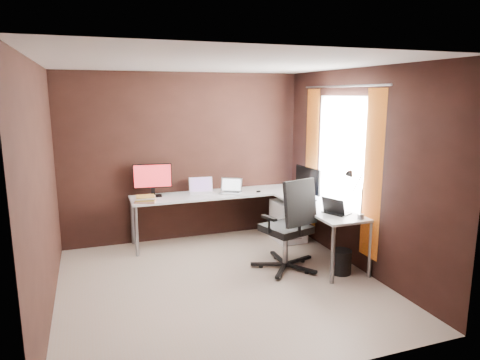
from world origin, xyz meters
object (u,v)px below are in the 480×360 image
object	(u,v)px
desk_lamp	(354,188)
wastebasket	(341,262)
drawer_pedestal	(288,221)
monitor_left	(153,178)
laptop_silver	(231,190)
office_chair	(288,243)
laptop_black_small	(335,210)
book_stack	(145,199)
laptop_black_big	(299,199)
laptop_white	(201,190)
monitor_right	(308,182)

from	to	relation	value
desk_lamp	wastebasket	bearing A→B (deg)	132.41
drawer_pedestal	monitor_left	size ratio (longest dim) A/B	1.10
laptop_silver	office_chair	distance (m)	1.41
office_chair	monitor_left	bearing A→B (deg)	118.32
monitor_left	laptop_black_small	world-z (taller)	monitor_left
book_stack	wastebasket	distance (m)	2.71
desk_lamp	laptop_black_big	bearing A→B (deg)	112.07
laptop_black_small	desk_lamp	bearing A→B (deg)	179.34
drawer_pedestal	book_stack	distance (m)	2.15
laptop_silver	office_chair	xyz separation A→B (m)	(0.32, -1.30, -0.43)
office_chair	laptop_black_small	bearing A→B (deg)	-37.47
laptop_white	book_stack	xyz separation A→B (m)	(-0.85, -0.25, -0.01)
book_stack	wastebasket	world-z (taller)	book_stack
drawer_pedestal	laptop_black_big	bearing A→B (deg)	-102.71
monitor_left	wastebasket	world-z (taller)	monitor_left
laptop_black_small	office_chair	xyz separation A→B (m)	(-0.53, 0.21, -0.43)
laptop_black_small	desk_lamp	distance (m)	0.40
laptop_silver	monitor_left	bearing A→B (deg)	-159.59
monitor_right	laptop_black_small	xyz separation A→B (m)	(-0.01, -0.73, -0.22)
desk_lamp	office_chair	bearing A→B (deg)	149.73
laptop_black_big	wastebasket	xyz separation A→B (m)	(0.20, -0.76, -0.63)
monitor_left	laptop_black_big	distance (m)	2.11
drawer_pedestal	laptop_white	size ratio (longest dim) A/B	1.59
monitor_left	drawer_pedestal	bearing A→B (deg)	-7.32
laptop_white	book_stack	distance (m)	0.89
monitor_right	monitor_left	bearing A→B (deg)	59.16
monitor_right	wastebasket	bearing A→B (deg)	175.93
desk_lamp	book_stack	bearing A→B (deg)	148.60
laptop_black_big	laptop_black_small	bearing A→B (deg)	-151.05
drawer_pedestal	laptop_white	bearing A→B (deg)	161.23
laptop_black_big	office_chair	distance (m)	0.70
laptop_silver	drawer_pedestal	bearing A→B (deg)	8.86
laptop_white	monitor_right	bearing A→B (deg)	-27.37
desk_lamp	office_chair	world-z (taller)	desk_lamp
laptop_black_big	wastebasket	world-z (taller)	laptop_black_big
monitor_right	drawer_pedestal	bearing A→B (deg)	1.04
monitor_left	laptop_black_small	bearing A→B (deg)	-33.76
desk_lamp	wastebasket	size ratio (longest dim) A/B	1.93
book_stack	office_chair	bearing A→B (deg)	-36.12
laptop_black_big	laptop_white	bearing A→B (deg)	61.37
monitor_left	laptop_silver	size ratio (longest dim) A/B	1.40
monitor_left	laptop_black_big	bearing A→B (deg)	-23.75
monitor_left	office_chair	xyz separation A→B (m)	(1.45, -1.48, -0.65)
drawer_pedestal	desk_lamp	world-z (taller)	desk_lamp
monitor_right	laptop_black_small	distance (m)	0.77
laptop_white	monitor_left	bearing A→B (deg)	-177.70
laptop_black_big	book_stack	size ratio (longest dim) A/B	1.21
laptop_white	desk_lamp	bearing A→B (deg)	-46.01
laptop_black_small	book_stack	size ratio (longest dim) A/B	1.13
drawer_pedestal	desk_lamp	size ratio (longest dim) A/B	1.04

